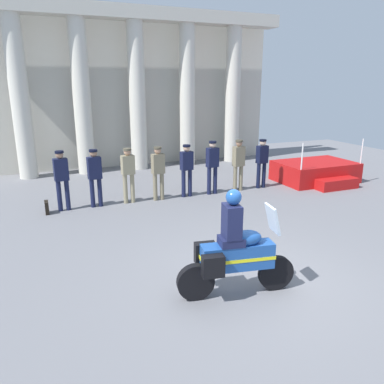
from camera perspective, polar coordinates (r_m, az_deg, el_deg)
name	(u,v)px	position (r m, az deg, el deg)	size (l,w,h in m)	color
ground_plane	(257,281)	(7.30, 9.72, -13.11)	(28.00, 28.00, 0.00)	slate
colonnade_backdrop	(134,84)	(16.58, -8.79, 15.81)	(12.74, 1.52, 6.41)	beige
reviewing_stand	(316,172)	(14.75, 18.17, 2.84)	(2.78, 2.36, 1.63)	#B71414
officer_in_row_0	(61,176)	(11.25, -19.05, 2.31)	(0.40, 0.27, 1.73)	#141938
officer_in_row_1	(95,174)	(11.33, -14.42, 2.71)	(0.40, 0.27, 1.71)	#141938
officer_in_row_2	(128,171)	(11.51, -9.59, 3.14)	(0.40, 0.27, 1.68)	gray
officer_in_row_3	(158,169)	(11.68, -5.11, 3.45)	(0.40, 0.27, 1.67)	#7A7056
officer_in_row_4	(187,166)	(11.99, -0.80, 3.88)	(0.40, 0.27, 1.68)	#141938
officer_in_row_5	(212,163)	(12.30, 3.09, 4.35)	(0.40, 0.27, 1.75)	#141938
officer_in_row_6	(239,161)	(12.78, 7.02, 4.63)	(0.40, 0.27, 1.73)	#7A7056
officer_in_row_7	(262,160)	(13.26, 10.48, 4.83)	(0.40, 0.27, 1.69)	black
motorcycle_with_rider	(234,252)	(6.48, 6.27, -9.04)	(2.08, 0.77, 1.90)	black
briefcase_on_ground	(47,207)	(11.35, -21.00, -2.19)	(0.10, 0.32, 0.36)	black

